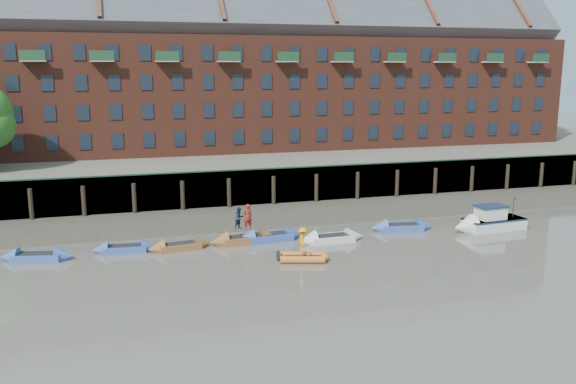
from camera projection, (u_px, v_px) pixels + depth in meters
name	position (u px, v px, depth m)	size (l,w,h in m)	color
ground	(340.00, 293.00, 33.14)	(220.00, 220.00, 0.00)	#5F5B52
foreshore	(262.00, 216.00, 50.09)	(110.00, 8.00, 0.50)	#3D382F
mud_band	(272.00, 227.00, 46.89)	(110.00, 1.60, 0.10)	#4C4336
river_wall	(250.00, 187.00, 53.89)	(110.00, 1.23, 3.30)	#2D2A26
bank_terrace	(223.00, 164.00, 66.70)	(110.00, 28.00, 3.20)	#5E594D
apartment_terrace	(219.00, 60.00, 65.38)	(80.60, 15.56, 20.98)	brown
rowboat_0	(37.00, 257.00, 38.63)	(4.81, 2.26, 1.34)	#3754A9
rowboat_1	(125.00, 248.00, 40.44)	(4.36, 1.52, 1.24)	#3754A9
rowboat_2	(180.00, 246.00, 40.98)	(4.43, 1.80, 1.25)	brown
rowboat_3	(244.00, 239.00, 42.47)	(4.98, 1.73, 1.42)	brown
rowboat_4	(270.00, 237.00, 43.05)	(5.05, 1.91, 1.43)	#3754A9
rowboat_5	(331.00, 238.00, 42.72)	(4.86, 1.56, 1.40)	silver
rowboat_6	(402.00, 227.00, 45.75)	(4.93, 2.04, 1.39)	#3754A9
rib_tender	(305.00, 257.00, 38.52)	(3.15, 2.17, 0.53)	orange
motor_launch	(483.00, 223.00, 45.61)	(5.98, 2.35, 2.41)	silver
person_rower_a	(248.00, 217.00, 42.26)	(0.66, 0.43, 1.80)	maroon
person_rower_b	(239.00, 218.00, 42.35)	(0.76, 0.59, 1.56)	#19233F
person_rib_crew	(303.00, 240.00, 38.36)	(1.09, 0.62, 1.68)	orange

